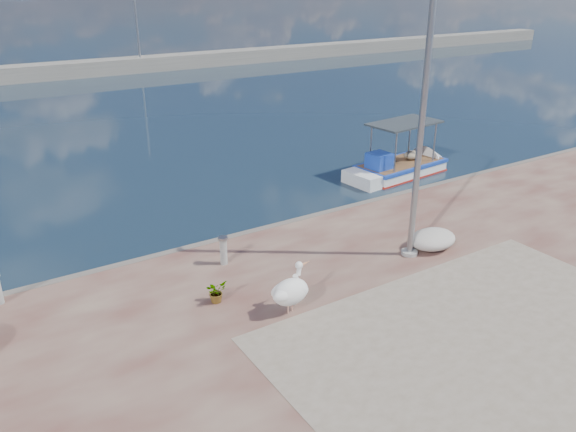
{
  "coord_description": "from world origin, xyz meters",
  "views": [
    {
      "loc": [
        -7.7,
        -8.36,
        7.43
      ],
      "look_at": [
        0.0,
        3.8,
        1.3
      ],
      "focal_mm": 35.0,
      "sensor_mm": 36.0,
      "label": 1
    }
  ],
  "objects_px": {
    "boat_right": "(400,170)",
    "pelican": "(291,291)",
    "lamp_post": "(420,136)",
    "bollard_near": "(223,249)"
  },
  "relations": [
    {
      "from": "pelican",
      "to": "lamp_post",
      "type": "relative_size",
      "value": 0.17
    },
    {
      "from": "boat_right",
      "to": "pelican",
      "type": "bearing_deg",
      "value": -149.89
    },
    {
      "from": "boat_right",
      "to": "bollard_near",
      "type": "height_order",
      "value": "boat_right"
    },
    {
      "from": "boat_right",
      "to": "pelican",
      "type": "height_order",
      "value": "boat_right"
    },
    {
      "from": "bollard_near",
      "to": "lamp_post",
      "type": "bearing_deg",
      "value": -25.78
    },
    {
      "from": "pelican",
      "to": "lamp_post",
      "type": "bearing_deg",
      "value": -10.24
    },
    {
      "from": "boat_right",
      "to": "lamp_post",
      "type": "distance_m",
      "value": 9.01
    },
    {
      "from": "pelican",
      "to": "bollard_near",
      "type": "xyz_separation_m",
      "value": [
        -0.25,
        2.87,
        -0.12
      ]
    },
    {
      "from": "boat_right",
      "to": "bollard_near",
      "type": "relative_size",
      "value": 7.0
    },
    {
      "from": "pelican",
      "to": "bollard_near",
      "type": "height_order",
      "value": "pelican"
    }
  ]
}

